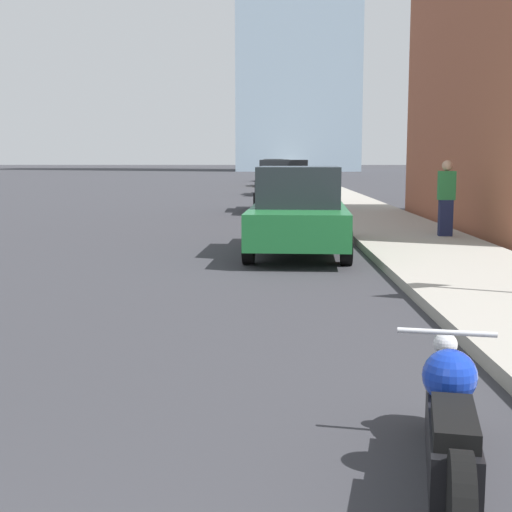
% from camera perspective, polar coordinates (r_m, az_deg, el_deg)
% --- Properties ---
extents(sidewalk, '(2.62, 240.00, 0.15)m').
position_cam_1_polar(sidewalk, '(40.79, 5.36, 5.31)').
color(sidewalk, '#9E998E').
rests_on(sidewalk, ground_plane).
extents(motorcycle, '(0.75, 2.31, 0.76)m').
position_cam_1_polar(motorcycle, '(4.15, 15.27, -13.13)').
color(motorcycle, black).
rests_on(motorcycle, ground_plane).
extents(parked_car_green, '(2.10, 4.69, 1.68)m').
position_cam_1_polar(parked_car_green, '(13.77, 3.42, 3.59)').
color(parked_car_green, '#1E6B33').
rests_on(parked_car_green, ground_plane).
extents(parked_car_black, '(2.00, 4.30, 1.79)m').
position_cam_1_polar(parked_car_black, '(24.89, 2.16, 5.66)').
color(parked_car_black, black).
rests_on(parked_car_black, ground_plane).
extents(parked_car_silver, '(2.26, 4.48, 1.60)m').
position_cam_1_polar(parked_car_silver, '(36.52, 1.80, 6.22)').
color(parked_car_silver, '#BCBCC1').
rests_on(parked_car_silver, ground_plane).
extents(parked_car_yellow, '(2.20, 4.65, 1.77)m').
position_cam_1_polar(parked_car_yellow, '(47.50, 1.59, 6.66)').
color(parked_car_yellow, gold).
rests_on(parked_car_yellow, ground_plane).
extents(parked_car_white, '(2.09, 4.12, 1.79)m').
position_cam_1_polar(parked_car_white, '(57.87, 1.43, 6.87)').
color(parked_car_white, silver).
rests_on(parked_car_white, ground_plane).
extents(pedestrian, '(0.36, 0.23, 1.65)m').
position_cam_1_polar(pedestrian, '(16.12, 14.97, 4.54)').
color(pedestrian, '#1E2347').
rests_on(pedestrian, sidewalk).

